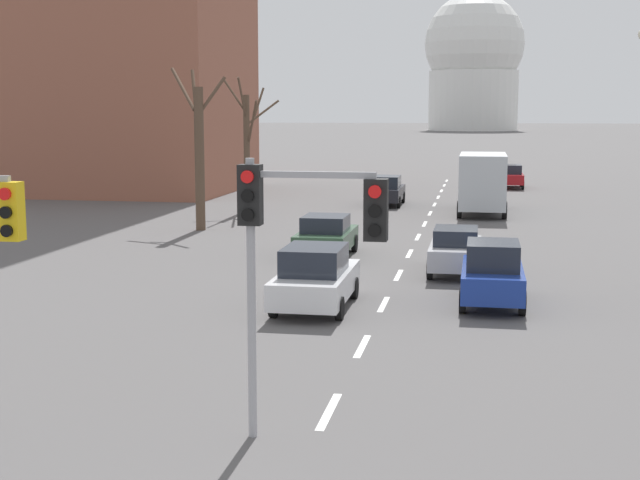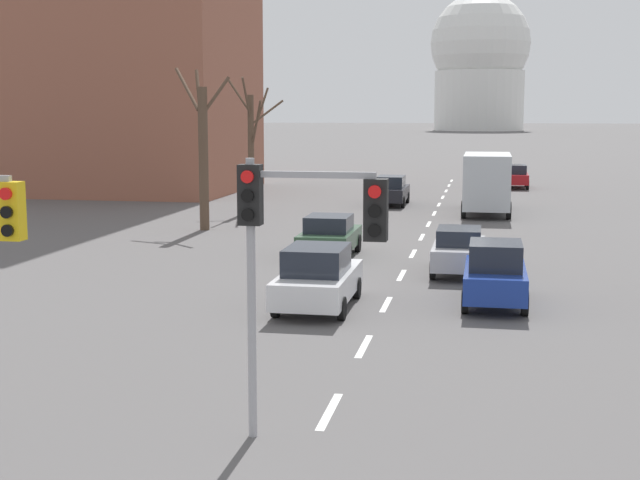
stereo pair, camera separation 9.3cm
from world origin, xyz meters
TOP-DOWN VIEW (x-y plane):
  - lane_stripe_1 at (0.00, 7.20)m, footprint 0.16×2.00m
  - lane_stripe_2 at (0.00, 11.70)m, footprint 0.16×2.00m
  - lane_stripe_3 at (0.00, 16.20)m, footprint 0.16×2.00m
  - lane_stripe_4 at (0.00, 20.70)m, footprint 0.16×2.00m
  - lane_stripe_5 at (0.00, 25.20)m, footprint 0.16×2.00m
  - lane_stripe_6 at (0.00, 29.70)m, footprint 0.16×2.00m
  - lane_stripe_7 at (0.00, 34.20)m, footprint 0.16×2.00m
  - lane_stripe_8 at (0.00, 38.70)m, footprint 0.16×2.00m
  - lane_stripe_9 at (0.00, 43.20)m, footprint 0.16×2.00m
  - lane_stripe_10 at (0.00, 47.70)m, footprint 0.16×2.00m
  - lane_stripe_11 at (0.00, 52.20)m, footprint 0.16×2.00m
  - lane_stripe_12 at (0.00, 56.70)m, footprint 0.16×2.00m
  - lane_stripe_13 at (0.00, 61.20)m, footprint 0.16×2.00m
  - traffic_signal_centre_tall at (-0.31, 5.77)m, footprint 2.36×0.34m
  - sedan_near_left at (-2.97, 24.00)m, footprint 1.92×3.92m
  - sedan_near_right at (-1.78, 15.43)m, footprint 1.91×4.36m
  - sedan_mid_centre at (4.59, 55.33)m, footprint 1.79×4.19m
  - sedan_far_left at (1.81, 21.35)m, footprint 1.72×4.00m
  - sedan_far_right at (2.93, 16.68)m, footprint 1.72×3.94m
  - sedan_distant_centre at (-2.66, 42.41)m, footprint 1.79×4.57m
  - delivery_truck at (2.66, 39.05)m, footprint 2.44×7.20m
  - bare_tree_left_near at (-9.63, 38.04)m, footprint 3.02×3.45m
  - bare_tree_left_far at (-9.83, 30.36)m, footprint 3.19×2.35m
  - capitol_dome at (0.00, 245.55)m, footprint 27.21×27.21m

SIDE VIEW (x-z plane):
  - lane_stripe_1 at x=0.00m, z-range 0.00..0.01m
  - lane_stripe_2 at x=0.00m, z-range 0.00..0.01m
  - lane_stripe_3 at x=0.00m, z-range 0.00..0.01m
  - lane_stripe_4 at x=0.00m, z-range 0.00..0.01m
  - lane_stripe_5 at x=0.00m, z-range 0.00..0.01m
  - lane_stripe_6 at x=0.00m, z-range 0.00..0.01m
  - lane_stripe_7 at x=0.00m, z-range 0.00..0.01m
  - lane_stripe_8 at x=0.00m, z-range 0.00..0.01m
  - lane_stripe_9 at x=0.00m, z-range 0.00..0.01m
  - lane_stripe_10 at x=0.00m, z-range 0.00..0.01m
  - lane_stripe_11 at x=0.00m, z-range 0.00..0.01m
  - lane_stripe_12 at x=0.00m, z-range 0.00..0.01m
  - lane_stripe_13 at x=0.00m, z-range 0.00..0.01m
  - sedan_near_left at x=-2.97m, z-range 0.02..1.55m
  - sedan_far_left at x=1.81m, z-range 0.02..1.55m
  - sedan_mid_centre at x=4.59m, z-range 0.02..1.64m
  - sedan_distant_centre at x=-2.66m, z-range 0.00..1.68m
  - sedan_near_right at x=-1.78m, z-range -0.01..1.70m
  - sedan_far_right at x=2.93m, z-range -0.01..1.76m
  - delivery_truck at x=2.66m, z-range 0.13..3.27m
  - traffic_signal_centre_tall at x=-0.31m, z-range 1.18..5.73m
  - bare_tree_left_near at x=-9.63m, z-range 0.03..7.08m
  - bare_tree_left_far at x=-9.83m, z-range -0.07..7.25m
  - capitol_dome at x=0.00m, z-range -0.50..37.94m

